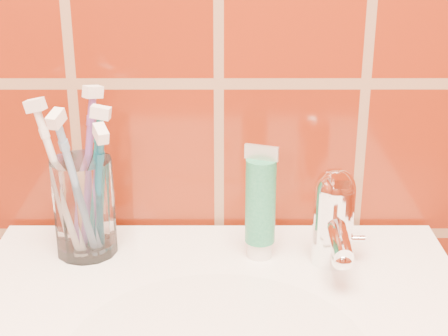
{
  "coord_description": "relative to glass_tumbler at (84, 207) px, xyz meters",
  "views": [
    {
      "loc": [
        0.01,
        0.37,
        1.26
      ],
      "look_at": [
        0.01,
        1.08,
        0.97
      ],
      "focal_mm": 55.0,
      "sensor_mm": 36.0,
      "label": 1
    }
  ],
  "objects": [
    {
      "name": "glass_tumbler",
      "position": [
        0.0,
        0.0,
        0.0
      ],
      "size": [
        0.09,
        0.09,
        0.12
      ],
      "primitive_type": "cylinder",
      "rotation": [
        0.0,
        0.0,
        0.23
      ],
      "color": "white",
      "rests_on": "pedestal_sink"
    },
    {
      "name": "toothpaste_tube",
      "position": [
        0.21,
        -0.01,
        0.01
      ],
      "size": [
        0.04,
        0.04,
        0.14
      ],
      "rotation": [
        0.0,
        0.0,
        -0.34
      ],
      "color": "white",
      "rests_on": "pedestal_sink"
    },
    {
      "name": "faucet",
      "position": [
        0.3,
        -0.03,
        0.0
      ],
      "size": [
        0.05,
        0.11,
        0.12
      ],
      "color": "white",
      "rests_on": "pedestal_sink"
    },
    {
      "name": "toothbrush_0",
      "position": [
        0.0,
        0.02,
        0.04
      ],
      "size": [
        0.09,
        0.09,
        0.21
      ],
      "primitive_type": null,
      "rotation": [
        0.16,
        0.0,
        2.36
      ],
      "color": "#7E4A9E",
      "rests_on": "glass_tumbler"
    },
    {
      "name": "toothbrush_1",
      "position": [
        0.01,
        0.01,
        0.03
      ],
      "size": [
        0.06,
        0.06,
        0.19
      ],
      "primitive_type": null,
      "rotation": [
        0.15,
        0.0,
        1.44
      ],
      "color": "#0D6B72",
      "rests_on": "glass_tumbler"
    },
    {
      "name": "toothbrush_2",
      "position": [
        0.0,
        -0.03,
        0.04
      ],
      "size": [
        0.08,
        0.15,
        0.22
      ],
      "primitive_type": null,
      "rotation": [
        0.31,
        0.0,
        -0.3
      ],
      "color": "#6D96C2",
      "rests_on": "glass_tumbler"
    },
    {
      "name": "toothbrush_3",
      "position": [
        -0.02,
        -0.0,
        0.04
      ],
      "size": [
        0.1,
        0.09,
        0.2
      ],
      "primitive_type": null,
      "rotation": [
        0.25,
        0.0,
        -1.85
      ],
      "color": "white",
      "rests_on": "glass_tumbler"
    },
    {
      "name": "toothbrush_4",
      "position": [
        0.02,
        -0.02,
        0.03
      ],
      "size": [
        0.11,
        0.15,
        0.2
      ],
      "primitive_type": null,
      "rotation": [
        0.36,
        0.0,
        0.45
      ],
      "color": "navy",
      "rests_on": "glass_tumbler"
    }
  ]
}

